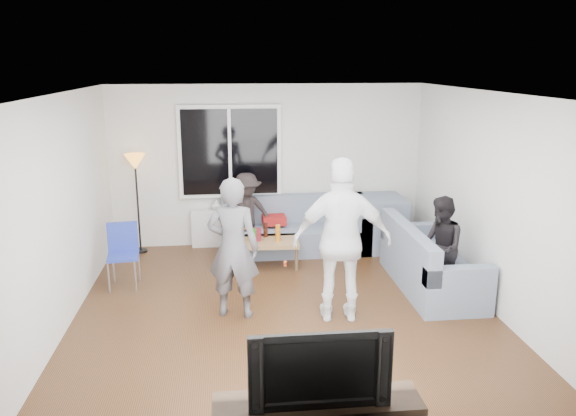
{
  "coord_description": "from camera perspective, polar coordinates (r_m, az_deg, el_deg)",
  "views": [
    {
      "loc": [
        -0.64,
        -6.26,
        2.94
      ],
      "look_at": [
        0.1,
        0.6,
        1.15
      ],
      "focal_mm": 35.36,
      "sensor_mm": 36.0,
      "label": 1
    }
  ],
  "objects": [
    {
      "name": "side_chair",
      "position": [
        7.84,
        -16.24,
        -4.74
      ],
      "size": [
        0.44,
        0.44,
        0.86
      ],
      "primitive_type": null,
      "rotation": [
        0.0,
        0.0,
        0.12
      ],
      "color": "#2535A0",
      "rests_on": "floor"
    },
    {
      "name": "bottle_b",
      "position": [
        8.16,
        -3.48,
        -2.84
      ],
      "size": [
        0.08,
        0.08,
        0.21
      ],
      "primitive_type": "cylinder",
      "color": "#1A7B16",
      "rests_on": "coffee_table"
    },
    {
      "name": "wall_left",
      "position": [
        6.74,
        -22.15,
        -0.65
      ],
      "size": [
        0.04,
        5.5,
        2.6
      ],
      "primitive_type": "cube",
      "color": "silver",
      "rests_on": "ground"
    },
    {
      "name": "window_frame",
      "position": [
        9.06,
        -5.87,
        5.65
      ],
      "size": [
        1.62,
        0.06,
        1.47
      ],
      "primitive_type": "cube",
      "color": "white",
      "rests_on": "wall_back"
    },
    {
      "name": "cushion_yellow",
      "position": [
        8.85,
        -5.17,
        -1.45
      ],
      "size": [
        0.4,
        0.35,
        0.14
      ],
      "primitive_type": "cube",
      "rotation": [
        0.0,
        0.0,
        -0.07
      ],
      "color": "orange",
      "rests_on": "sofa_back_section"
    },
    {
      "name": "sofa_corner",
      "position": [
        9.2,
        8.8,
        -1.5
      ],
      "size": [
        0.85,
        0.85,
        0.85
      ],
      "primitive_type": "cube",
      "color": "slate",
      "rests_on": "floor"
    },
    {
      "name": "sofa_back_section",
      "position": [
        8.95,
        0.72,
        -1.76
      ],
      "size": [
        2.3,
        0.85,
        0.85
      ],
      "primitive_type": null,
      "color": "slate",
      "rests_on": "floor"
    },
    {
      "name": "pitcher",
      "position": [
        8.29,
        -3.29,
        -2.7
      ],
      "size": [
        0.17,
        0.17,
        0.17
      ],
      "primitive_type": "cylinder",
      "color": "maroon",
      "rests_on": "coffee_table"
    },
    {
      "name": "player_right",
      "position": [
        6.49,
        5.47,
        -3.3
      ],
      "size": [
        1.17,
        0.58,
        1.92
      ],
      "primitive_type": "imported",
      "rotation": [
        0.0,
        0.0,
        3.04
      ],
      "color": "white",
      "rests_on": "floor"
    },
    {
      "name": "ceiling",
      "position": [
        6.3,
        -0.32,
        11.63
      ],
      "size": [
        5.0,
        5.5,
        0.04
      ],
      "primitive_type": "cube",
      "color": "white",
      "rests_on": "ground"
    },
    {
      "name": "floor_lamp",
      "position": [
        9.13,
        -14.87,
        0.37
      ],
      "size": [
        0.32,
        0.32,
        1.56
      ],
      "primitive_type": null,
      "color": "orange",
      "rests_on": "floor"
    },
    {
      "name": "wall_back",
      "position": [
        9.2,
        -2.08,
        4.27
      ],
      "size": [
        5.0,
        0.04,
        2.6
      ],
      "primitive_type": "cube",
      "color": "silver",
      "rests_on": "ground"
    },
    {
      "name": "cushion_red",
      "position": [
        8.96,
        -1.42,
        -1.2
      ],
      "size": [
        0.38,
        0.32,
        0.13
      ],
      "primitive_type": "cube",
      "rotation": [
        0.0,
        0.0,
        0.05
      ],
      "color": "maroon",
      "rests_on": "sofa_back_section"
    },
    {
      "name": "potted_plant",
      "position": [
        9.14,
        -4.01,
        1.06
      ],
      "size": [
        0.25,
        0.21,
        0.39
      ],
      "primitive_type": "imported",
      "rotation": [
        0.0,
        0.0,
        -0.21
      ],
      "color": "#2E6026",
      "rests_on": "radiator"
    },
    {
      "name": "wall_front",
      "position": [
        3.91,
        3.94,
        -10.32
      ],
      "size": [
        5.0,
        0.04,
        2.6
      ],
      "primitive_type": "cube",
      "color": "silver",
      "rests_on": "ground"
    },
    {
      "name": "spectator_right",
      "position": [
        7.46,
        15.09,
        -3.83
      ],
      "size": [
        0.52,
        0.66,
        1.31
      ],
      "primitive_type": "imported",
      "rotation": [
        0.0,
        0.0,
        -1.61
      ],
      "color": "black",
      "rests_on": "floor"
    },
    {
      "name": "bottle_c",
      "position": [
        8.44,
        -2.27,
        -2.23
      ],
      "size": [
        0.07,
        0.07,
        0.21
      ],
      "primitive_type": "cylinder",
      "color": "black",
      "rests_on": "coffee_table"
    },
    {
      "name": "window_mullion",
      "position": [
        9.01,
        -5.87,
        5.6
      ],
      "size": [
        0.05,
        0.03,
        1.35
      ],
      "primitive_type": "cube",
      "color": "white",
      "rests_on": "window_frame"
    },
    {
      "name": "player_left",
      "position": [
        6.62,
        -5.53,
        -4.03
      ],
      "size": [
        0.69,
        0.54,
        1.68
      ],
      "primitive_type": "imported",
      "rotation": [
        0.0,
        0.0,
        2.89
      ],
      "color": "#525157",
      "rests_on": "floor"
    },
    {
      "name": "floor",
      "position": [
        6.96,
        -0.29,
        -10.65
      ],
      "size": [
        5.0,
        5.5,
        0.04
      ],
      "primitive_type": "cube",
      "color": "#56351C",
      "rests_on": "ground"
    },
    {
      "name": "window_glass",
      "position": [
        9.02,
        -5.87,
        5.61
      ],
      "size": [
        1.5,
        0.02,
        1.35
      ],
      "primitive_type": "cube",
      "color": "black",
      "rests_on": "window_frame"
    },
    {
      "name": "bottle_a",
      "position": [
        8.38,
        -5.16,
        -2.44
      ],
      "size": [
        0.07,
        0.07,
        0.2
      ],
      "primitive_type": "cylinder",
      "color": "orange",
      "rests_on": "coffee_table"
    },
    {
      "name": "television",
      "position": [
        4.4,
        3.05,
        -15.41
      ],
      "size": [
        1.06,
        0.14,
        0.61
      ],
      "primitive_type": "imported",
      "color": "black",
      "rests_on": "tv_console"
    },
    {
      "name": "coffee_table",
      "position": [
        8.4,
        -2.74,
        -4.52
      ],
      "size": [
        1.12,
        0.64,
        0.4
      ],
      "primitive_type": "cube",
      "rotation": [
        0.0,
        0.0,
        -0.04
      ],
      "color": "#AB7E52",
      "rests_on": "floor"
    },
    {
      "name": "wall_right",
      "position": [
        7.2,
        20.06,
        0.48
      ],
      "size": [
        0.04,
        5.5,
        2.6
      ],
      "primitive_type": "cube",
      "color": "silver",
      "rests_on": "ground"
    },
    {
      "name": "vase",
      "position": [
        9.16,
        -7.2,
        0.32
      ],
      "size": [
        0.18,
        0.18,
        0.17
      ],
      "primitive_type": "imported",
      "rotation": [
        0.0,
        0.0,
        -0.1
      ],
      "color": "silver",
      "rests_on": "radiator"
    },
    {
      "name": "spectator_back",
      "position": [
        8.87,
        -4.17,
        -0.53
      ],
      "size": [
        0.83,
        0.48,
        1.28
      ],
      "primitive_type": "imported",
      "rotation": [
        0.0,
        0.0,
        0.01
      ],
      "color": "black",
      "rests_on": "floor"
    },
    {
      "name": "bottle_d",
      "position": [
        8.23,
        -1.03,
        -2.53
      ],
      "size": [
        0.07,
        0.07,
        0.25
      ],
      "primitive_type": "cylinder",
      "color": "#C86D11",
      "rests_on": "coffee_table"
    },
    {
      "name": "radiator",
      "position": [
        9.29,
        -5.67,
        -1.97
      ],
      "size": [
        1.3,
        0.12,
        0.62
      ],
      "primitive_type": "cube",
      "color": "silver",
      "rests_on": "floor"
    },
    {
      "name": "sofa_right_section",
      "position": [
        7.77,
        14.27,
        -4.8
      ],
      "size": [
        2.0,
        0.85,
        0.85
      ],
      "primitive_type": null,
      "rotation": [
        0.0,
        0.0,
        1.57
      ],
      "color": "slate",
      "rests_on": "floor"
    }
  ]
}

